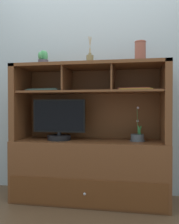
{
  "coord_description": "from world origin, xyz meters",
  "views": [
    {
      "loc": [
        0.41,
        -2.33,
        0.91
      ],
      "look_at": [
        0.0,
        0.0,
        0.87
      ],
      "focal_mm": 38.81,
      "sensor_mm": 36.0,
      "label": 1
    }
  ],
  "objects": [
    {
      "name": "potted_orchid",
      "position": [
        0.46,
        0.03,
        0.62
      ],
      "size": [
        0.15,
        0.15,
        0.33
      ],
      "color": "#4E535B",
      "rests_on": "media_console"
    },
    {
      "name": "back_wall",
      "position": [
        0.0,
        0.26,
        1.4
      ],
      "size": [
        6.0,
        0.02,
        2.8
      ],
      "primitive_type": "cube",
      "color": "#A7B6BE",
      "rests_on": "ground"
    },
    {
      "name": "magazine_stack_left",
      "position": [
        0.44,
        0.01,
        1.08
      ],
      "size": [
        0.33,
        0.29,
        0.02
      ],
      "color": "gold",
      "rests_on": "media_console"
    },
    {
      "name": "media_console",
      "position": [
        0.0,
        0.01,
        0.43
      ],
      "size": [
        1.49,
        0.49,
        1.33
      ],
      "color": "brown",
      "rests_on": "ground"
    },
    {
      "name": "potted_succulent",
      "position": [
        -0.49,
        0.02,
        1.4
      ],
      "size": [
        0.12,
        0.12,
        0.17
      ],
      "color": "#4E4751",
      "rests_on": "media_console"
    },
    {
      "name": "diffuser_bottle",
      "position": [
        -0.0,
        0.03,
        1.38
      ],
      "size": [
        0.07,
        0.07,
        0.28
      ],
      "color": "olive",
      "rests_on": "media_console"
    },
    {
      "name": "tv_monitor",
      "position": [
        -0.3,
        -0.04,
        0.76
      ],
      "size": [
        0.53,
        0.23,
        0.4
      ],
      "color": "black",
      "rests_on": "media_console"
    },
    {
      "name": "floor_plane",
      "position": [
        0.0,
        0.0,
        -0.01
      ],
      "size": [
        6.0,
        6.0,
        0.02
      ],
      "primitive_type": "cube",
      "color": "brown",
      "rests_on": "ground"
    },
    {
      "name": "ceramic_vase",
      "position": [
        0.48,
        -0.01,
        1.43
      ],
      "size": [
        0.11,
        0.11,
        0.2
      ],
      "color": "brown",
      "rests_on": "media_console"
    },
    {
      "name": "magazine_stack_centre",
      "position": [
        -0.46,
        0.02,
        1.08
      ],
      "size": [
        0.37,
        0.26,
        0.03
      ],
      "color": "gray",
      "rests_on": "media_console"
    }
  ]
}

